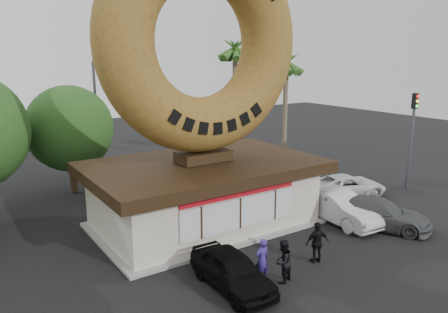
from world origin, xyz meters
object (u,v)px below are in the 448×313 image
object	(u,v)px
traffic_signal	(412,129)
car_grey	(378,213)
person_center	(283,261)
person_left	(262,260)
street_lamp	(99,116)
car_silver	(339,207)
car_white	(347,185)
giant_donut	(202,42)
car_black	(232,270)
donut_shop	(204,191)
person_right	(317,242)

from	to	relation	value
traffic_signal	car_grey	size ratio (longest dim) A/B	1.22
person_center	person_left	bearing A→B (deg)	-59.68
street_lamp	person_center	size ratio (longest dim) A/B	4.76
car_silver	car_white	xyz separation A→B (m)	(3.65, 2.61, -0.14)
giant_donut	car_black	bearing A→B (deg)	-111.80
donut_shop	car_grey	bearing A→B (deg)	-35.85
street_lamp	car_grey	distance (m)	17.89
car_white	street_lamp	bearing A→B (deg)	64.36
donut_shop	giant_donut	size ratio (longest dim) A/B	1.09
car_black	car_white	world-z (taller)	car_black
traffic_signal	giant_donut	bearing A→B (deg)	171.83
traffic_signal	car_grey	distance (m)	8.26
person_left	person_right	world-z (taller)	person_right
car_white	person_left	bearing A→B (deg)	133.60
person_right	giant_donut	bearing A→B (deg)	-58.57
car_black	car_silver	world-z (taller)	car_silver
person_left	person_right	xyz separation A→B (m)	(2.82, -0.08, 0.03)
giant_donut	traffic_signal	xyz separation A→B (m)	(14.00, -2.01, -5.06)
giant_donut	car_grey	world-z (taller)	giant_donut
street_lamp	car_white	world-z (taller)	street_lamp
donut_shop	street_lamp	world-z (taller)	street_lamp
street_lamp	car_white	distance (m)	16.27
donut_shop	street_lamp	bearing A→B (deg)	100.50
car_silver	person_left	bearing A→B (deg)	-157.36
traffic_signal	car_black	xyz separation A→B (m)	(-16.33, -3.82, -3.17)
donut_shop	car_white	bearing A→B (deg)	-5.33
car_black	car_white	bearing A→B (deg)	23.54
donut_shop	giant_donut	bearing A→B (deg)	90.00
traffic_signal	car_silver	xyz separation A→B (m)	(-8.05, -1.51, -3.08)
person_left	car_silver	world-z (taller)	person_left
street_lamp	person_right	bearing A→B (deg)	-77.49
traffic_signal	person_right	distance (m)	13.29
person_left	traffic_signal	bearing A→B (deg)	-166.77
person_center	traffic_signal	bearing A→B (deg)	178.94
traffic_signal	person_right	size ratio (longest dim) A/B	3.46
giant_donut	person_right	world-z (taller)	giant_donut
donut_shop	person_left	xyz separation A→B (m)	(-1.10, -6.02, -0.92)
person_center	car_silver	xyz separation A→B (m)	(6.47, 3.02, -0.05)
person_left	car_silver	bearing A→B (deg)	-162.06
donut_shop	car_silver	xyz separation A→B (m)	(5.95, -3.51, -0.97)
person_right	car_grey	bearing A→B (deg)	-153.13
car_black	car_grey	bearing A→B (deg)	5.74
person_right	donut_shop	bearing A→B (deg)	-58.53
person_left	car_grey	bearing A→B (deg)	-174.95
car_silver	car_white	bearing A→B (deg)	38.59
person_center	car_grey	world-z (taller)	person_center
street_lamp	person_left	bearing A→B (deg)	-87.29
car_black	person_left	bearing A→B (deg)	-8.36
person_center	car_silver	distance (m)	7.14
giant_donut	street_lamp	size ratio (longest dim) A/B	1.28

